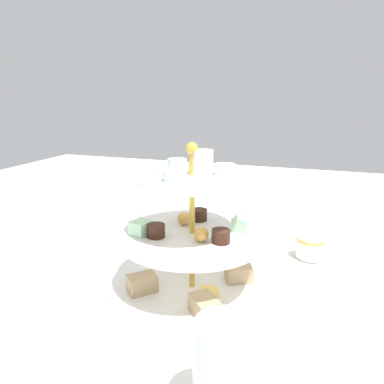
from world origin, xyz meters
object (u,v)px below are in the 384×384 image
Objects in this scene: tiered_serving_stand at (192,247)px; water_glass_tall_right at (225,376)px; teacup_with_saucer at (310,249)px; water_glass_short_left at (252,226)px; water_glass_mid_back at (150,225)px.

water_glass_tall_right is at bearing -64.23° from tiered_serving_stand.
water_glass_tall_right is 1.36× the size of teacup_with_saucer.
tiered_serving_stand is at bearing -104.10° from water_glass_short_left.
water_glass_short_left is at bearing 155.28° from teacup_with_saucer.
tiered_serving_stand is 4.05× the size of water_glass_short_left.
tiered_serving_stand is at bearing -46.84° from water_glass_mid_back.
tiered_serving_stand is 0.27m from water_glass_tall_right.
tiered_serving_stand is 0.24m from water_glass_mid_back.
water_glass_tall_right reaches higher than water_glass_mid_back.
water_glass_tall_right is at bearing -84.17° from water_glass_short_left.
water_glass_short_left is 0.90× the size of water_glass_mid_back.
tiered_serving_stand is at bearing -135.16° from teacup_with_saucer.
teacup_with_saucer is at bearing 79.31° from water_glass_tall_right.
water_glass_tall_right is (0.12, -0.24, -0.02)m from tiered_serving_stand.
water_glass_tall_right reaches higher than water_glass_short_left.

